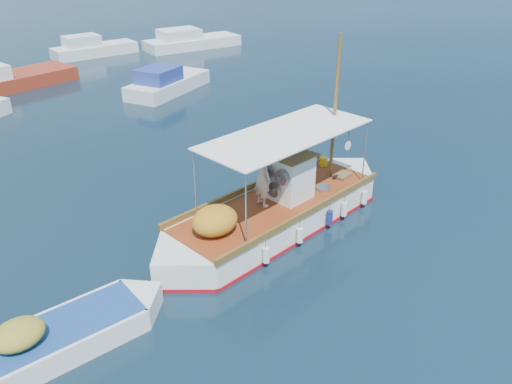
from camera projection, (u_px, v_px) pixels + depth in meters
ground at (288, 230)px, 15.93m from camera, size 160.00×160.00×0.00m
fishing_caique at (276, 211)px, 15.90m from camera, size 9.63×3.23×5.90m
dinghy at (53, 342)px, 11.18m from camera, size 5.46×1.59×1.33m
bg_boat_ne at (166, 84)px, 29.42m from camera, size 6.16×4.32×1.80m
bg_boat_e at (190, 42)px, 40.76m from camera, size 8.03×3.40×1.80m
bg_boat_far_n at (92, 49)px, 38.20m from camera, size 6.33×2.10×1.80m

